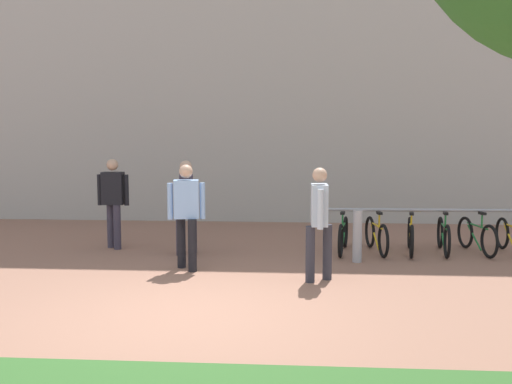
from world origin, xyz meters
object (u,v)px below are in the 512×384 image
Objects in this scene: person_suited_navy at (113,198)px; person_shirt_blue at (319,217)px; person_suited_dark at (186,201)px; person_shirt_white at (186,210)px; bike_rack_cluster at (427,235)px; bollard_steel at (357,236)px.

person_suited_navy and person_shirt_blue have the same top height.
person_suited_dark is 1.00× the size of person_shirt_white.
bollard_steel reaches higher than bike_rack_cluster.
person_shirt_blue and person_shirt_white have the same top height.
person_suited_dark is at bearing 171.59° from bollard_steel.
person_suited_dark is at bearing -15.75° from person_suited_navy.
bollard_steel is 4.66m from person_suited_navy.
bollard_steel is 0.52× the size of person_suited_dark.
bollard_steel is 0.52× the size of person_shirt_blue.
person_shirt_white is at bearing 164.79° from person_shirt_blue.
bollard_steel is (-1.36, -0.86, 0.10)m from bike_rack_cluster.
person_shirt_white is (-4.18, -1.61, 0.64)m from bike_rack_cluster.
person_suited_dark is at bearing 100.80° from person_shirt_white.
person_suited_dark is (-2.35, 1.78, 0.00)m from person_shirt_blue.
bike_rack_cluster is at bearing 21.08° from person_shirt_white.
person_shirt_white reaches higher than bollard_steel.
person_suited_dark reaches higher than bollard_steel.
person_suited_navy is at bearing 136.61° from person_shirt_white.
person_shirt_white is (1.72, -1.62, 0.00)m from person_suited_navy.
person_suited_navy is 1.00× the size of person_suited_dark.
person_shirt_blue is (-0.70, -1.33, 0.53)m from bollard_steel.
bollard_steel is 2.97m from person_shirt_white.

